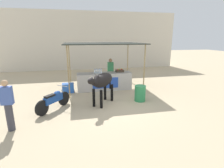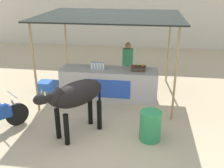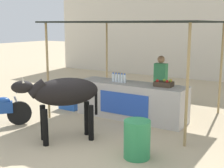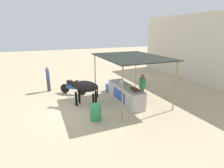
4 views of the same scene
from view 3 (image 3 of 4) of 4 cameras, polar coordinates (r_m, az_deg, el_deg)
ground_plane at (r=6.75m, az=-5.65°, el=-10.90°), size 60.00×60.00×0.00m
building_wall_far at (r=14.67m, az=16.98°, el=10.69°), size 16.00×0.50×5.11m
stall_counter at (r=8.36m, az=3.49°, el=-3.08°), size 3.00×0.82×0.96m
stall_awning at (r=8.38m, az=4.65°, el=10.66°), size 4.20×3.20×2.57m
water_bottle_row at (r=8.37m, az=1.27°, el=1.11°), size 0.43×0.07×0.25m
fruit_crate at (r=7.91m, az=9.49°, el=0.06°), size 0.44×0.32×0.18m
vendor_behind_counter at (r=8.73m, az=8.84°, el=-0.11°), size 0.34×0.22×1.65m
cooler_box at (r=9.42m, az=-7.55°, el=-3.05°), size 0.60×0.44×0.48m
water_barrel at (r=5.98m, az=4.59°, el=-10.04°), size 0.50×0.50×0.73m
cow at (r=6.71m, az=-8.92°, el=-1.84°), size 1.43×1.64×1.44m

